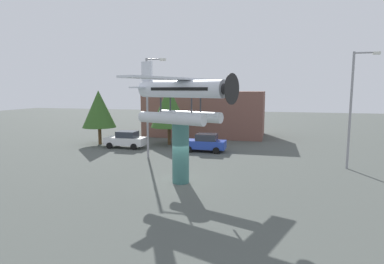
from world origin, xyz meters
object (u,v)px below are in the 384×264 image
at_px(floatplane_monument, 182,97).
at_px(streetlight_primary, 149,102).
at_px(streetlight_secondary, 353,103).
at_px(car_near_white, 126,139).
at_px(tree_west, 99,109).
at_px(tree_east, 169,107).
at_px(display_pedestal, 181,153).
at_px(car_mid_blue, 205,143).
at_px(storefront_building, 205,113).

distance_m(floatplane_monument, streetlight_primary, 8.44).
relative_size(floatplane_monument, streetlight_secondary, 1.15).
relative_size(car_near_white, tree_west, 0.70).
height_order(streetlight_secondary, tree_east, streetlight_secondary).
bearing_deg(display_pedestal, car_near_white, 130.40).
distance_m(display_pedestal, car_near_white, 14.10).
distance_m(car_near_white, tree_east, 5.86).
height_order(car_near_white, car_mid_blue, same).
distance_m(tree_west, tree_east, 7.75).
bearing_deg(tree_west, floatplane_monument, -42.87).
xyz_separation_m(floatplane_monument, car_near_white, (-9.23, 10.75, -4.75)).
relative_size(display_pedestal, car_near_white, 0.94).
bearing_deg(storefront_building, tree_east, -105.47).
relative_size(floatplane_monument, car_near_white, 2.42).
height_order(streetlight_secondary, storefront_building, streetlight_secondary).
relative_size(display_pedestal, car_mid_blue, 0.94).
bearing_deg(car_mid_blue, floatplane_monument, 94.28).
xyz_separation_m(floatplane_monument, streetlight_primary, (-4.97, 6.80, -0.61)).
relative_size(car_mid_blue, streetlight_primary, 0.48).
xyz_separation_m(floatplane_monument, car_mid_blue, (-0.81, 10.80, -4.75)).
xyz_separation_m(display_pedestal, tree_west, (-12.89, 12.03, 1.95)).
relative_size(storefront_building, tree_east, 2.35).
distance_m(car_near_white, streetlight_secondary, 21.47).
xyz_separation_m(floatplane_monument, tree_east, (-5.44, 13.73, -1.43)).
bearing_deg(car_mid_blue, car_near_white, 0.33).
bearing_deg(streetlight_secondary, tree_west, 167.89).
bearing_deg(car_near_white, streetlight_primary, 137.20).
relative_size(streetlight_secondary, storefront_building, 0.58).
distance_m(streetlight_primary, streetlight_secondary, 16.42).
bearing_deg(streetlight_primary, storefront_building, 83.17).
height_order(streetlight_primary, tree_west, streetlight_primary).
height_order(car_near_white, storefront_building, storefront_building).
height_order(storefront_building, tree_east, tree_east).
relative_size(car_mid_blue, storefront_building, 0.28).
bearing_deg(streetlight_primary, tree_east, 93.92).
bearing_deg(streetlight_primary, streetlight_secondary, 0.10).
bearing_deg(tree_east, streetlight_secondary, -22.23).
distance_m(floatplane_monument, streetlight_secondary, 13.35).
height_order(car_mid_blue, tree_east, tree_east).
distance_m(display_pedestal, tree_west, 17.74).
relative_size(car_near_white, tree_east, 0.65).
bearing_deg(display_pedestal, tree_west, 136.96).
distance_m(floatplane_monument, storefront_building, 22.43).
xyz_separation_m(streetlight_primary, tree_west, (-8.04, 5.28, -1.09)).
bearing_deg(tree_west, car_near_white, -19.36).
xyz_separation_m(car_near_white, car_mid_blue, (8.42, 0.05, 0.00)).
bearing_deg(tree_east, streetlight_primary, -86.08).
bearing_deg(storefront_building, floatplane_monument, -81.90).
height_order(floatplane_monument, tree_east, floatplane_monument).
bearing_deg(display_pedestal, floatplane_monument, -19.87).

